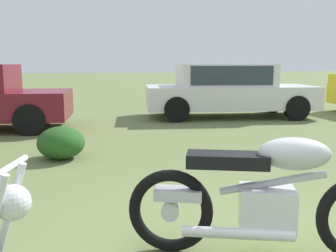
{
  "coord_description": "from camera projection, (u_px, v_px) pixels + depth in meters",
  "views": [
    {
      "loc": [
        -1.58,
        -2.14,
        1.45
      ],
      "look_at": [
        -0.16,
        2.39,
        0.69
      ],
      "focal_mm": 42.0,
      "sensor_mm": 36.0,
      "label": 1
    }
  ],
  "objects": [
    {
      "name": "motorcycle_silver",
      "position": [
        268.0,
        196.0,
        2.91
      ],
      "size": [
        1.92,
        1.09,
        1.02
      ],
      "rotation": [
        0.0,
        0.0,
        -0.42
      ],
      "color": "black",
      "rests_on": "ground"
    },
    {
      "name": "car_white",
      "position": [
        227.0,
        88.0,
        10.66
      ],
      "size": [
        4.78,
        2.72,
        1.43
      ],
      "rotation": [
        0.0,
        0.0,
        -0.21
      ],
      "color": "silver",
      "rests_on": "ground"
    },
    {
      "name": "shrub_low",
      "position": [
        61.0,
        143.0,
        6.01
      ],
      "size": [
        0.72,
        0.78,
        0.5
      ],
      "color": "#23501E",
      "rests_on": "ground"
    }
  ]
}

